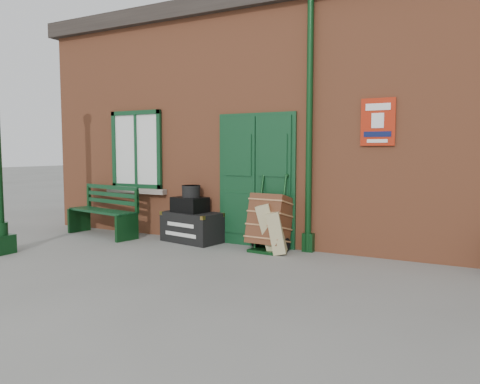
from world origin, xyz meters
The scene contains 9 objects.
ground centered at (0.00, 0.00, 0.00)m, with size 80.00×80.00×0.00m, color gray.
station_building centered at (0.00, 3.49, 2.16)m, with size 10.30×4.30×4.36m.
bench centered at (-3.31, 1.00, 0.50)m, with size 1.67×0.79×1.00m.
houdini_trunk centered at (-1.47, 1.25, 0.27)m, with size 1.07×0.59×0.53m, color black.
strongbox centered at (-1.52, 1.25, 0.67)m, with size 0.59×0.43×0.27m, color black.
hatbox centered at (-1.49, 1.25, 0.91)m, with size 0.32×0.32×0.21m, color black.
suitcase_back centered at (0.06, 1.23, 0.40)m, with size 0.22×0.55×0.76m, color tan.
suitcase_front centered at (0.24, 1.13, 0.34)m, with size 0.20×0.49×0.65m, color tan.
porter_trolley centered at (0.06, 1.23, 0.48)m, with size 0.64×0.68×1.23m.
Camera 1 is at (3.19, -5.64, 1.62)m, focal length 35.00 mm.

